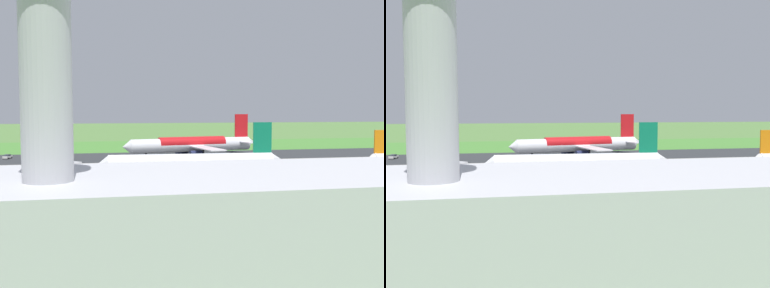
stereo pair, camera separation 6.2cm
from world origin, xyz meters
The scene contains 11 objects.
ground_plane centered at (0.00, 0.00, 0.00)m, with size 800.00×800.00×0.00m, color #547F3D.
runway_asphalt centered at (0.00, 0.00, 0.03)m, with size 600.00×34.29×0.06m, color #2D3033.
apron_concrete centered at (0.00, 57.62, 0.03)m, with size 440.00×110.00×0.05m, color gray.
grass_verge_foreground centered at (0.00, -44.74, 0.02)m, with size 600.00×80.00×0.04m, color #478534.
airliner_main centered at (3.77, -0.07, 4.35)m, with size 53.90×44.36×15.88m.
airliner_parked_mid centered at (14.62, 53.54, 3.92)m, with size 49.07×40.09×14.34m.
terminal_building centered at (11.93, 127.64, 6.25)m, with size 91.18×21.20×33.23m.
service_truck_baggage centered at (46.64, 35.08, 1.40)m, with size 5.96×5.34×2.65m.
service_car_followme centered at (71.22, -2.10, 0.84)m, with size 2.82×4.52×1.62m.
no_stopping_sign centered at (-10.67, -48.42, 1.73)m, with size 0.60×0.10×2.93m.
traffic_cone_orange centered at (-6.58, -45.06, 0.28)m, with size 0.40×0.40×0.55m, color orange.
Camera 2 is at (38.57, 171.22, 17.97)m, focal length 42.96 mm.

